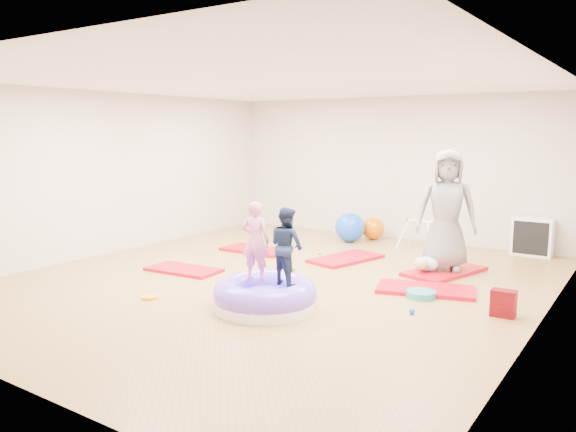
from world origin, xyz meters
The scene contains 19 objects.
room centered at (0.00, 0.00, 1.40)m, with size 7.01×8.01×2.81m.
gym_mat_front_left centered at (-1.49, -0.36, 0.02)m, with size 1.14×0.57×0.05m, color red.
gym_mat_mid_left centered at (-1.45, 1.40, 0.02)m, with size 1.19×0.60×0.05m, color red.
gym_mat_center_back centered at (0.23, 1.69, 0.03)m, with size 1.27×0.63×0.05m, color red.
gym_mat_right centered at (1.99, 0.65, 0.03)m, with size 1.27×0.64×0.05m, color red.
gym_mat_rear_right centered at (1.88, 1.75, 0.03)m, with size 1.34×0.67×0.06m, color red.
inflatable_cushion centered at (0.64, -1.15, 0.16)m, with size 1.26×1.26×0.40m.
child_pink centered at (0.45, -1.08, 0.85)m, with size 0.36×0.23×0.98m, color pink.
child_navy centered at (0.87, -1.03, 0.83)m, with size 0.45×0.35×0.93m, color #17223D.
adult_caregiver centered at (1.86, 1.79, 0.96)m, with size 0.88×0.58×1.81m, color slate.
infant centered at (1.67, 1.50, 0.17)m, with size 0.37×0.38×0.22m.
ball_pit_balls centered at (0.00, 0.57, 0.04)m, with size 3.03×2.24×0.07m.
exercise_ball_blue centered at (-0.45, 3.13, 0.29)m, with size 0.57×0.57×0.57m, color blue.
exercise_ball_orange centered at (-0.18, 3.60, 0.22)m, with size 0.44×0.44×0.44m, color #DE5C00.
infant_play_gym centered at (0.95, 3.20, 0.36)m, with size 0.71×0.67×0.54m.
cube_shelf centered at (2.72, 3.79, 0.33)m, with size 0.66×0.32×0.66m.
balance_disc centered at (2.04, 0.35, 0.04)m, with size 0.38×0.38×0.08m, color teal.
backpack centered at (3.10, 0.15, 0.16)m, with size 0.27×0.17×0.32m, color #A1040B.
yellow_toy centered at (-0.85, -1.63, 0.02)m, with size 0.22×0.22×0.03m, color #F49A00.
Camera 1 is at (4.52, -6.43, 2.12)m, focal length 35.00 mm.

